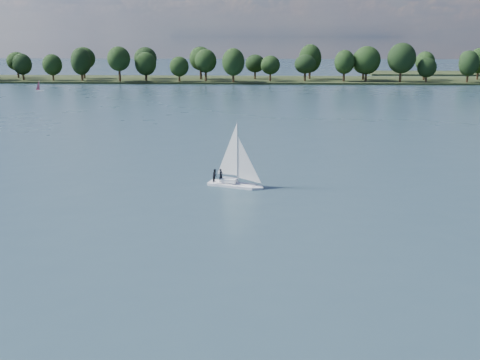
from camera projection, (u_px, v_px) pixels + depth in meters
name	position (u px, v px, depth m)	size (l,w,h in m)	color
ground	(274.00, 119.00, 122.95)	(700.00, 700.00, 0.00)	#233342
far_shore	(270.00, 81.00, 231.01)	(660.00, 40.00, 1.50)	black
sailboat	(232.00, 168.00, 67.00)	(6.88, 3.95, 8.74)	white
dinghy_pink	(40.00, 88.00, 185.81)	(2.63, 1.39, 4.00)	white
treeline	(247.00, 62.00, 225.63)	(562.66, 73.64, 18.60)	black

